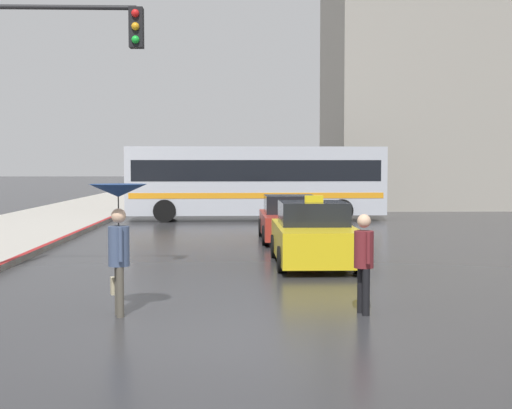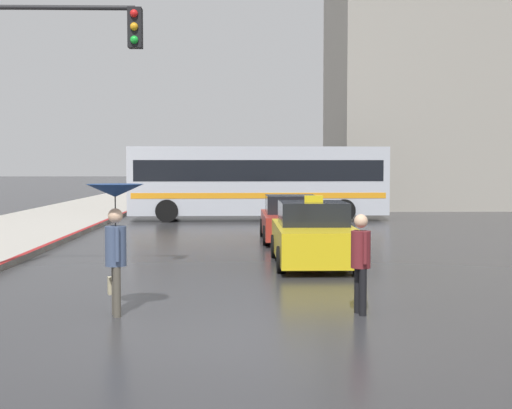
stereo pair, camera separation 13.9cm
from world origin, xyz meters
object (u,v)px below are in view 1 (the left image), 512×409
at_px(sedan_red, 290,220).
at_px(city_bus, 255,179).
at_px(taxi, 313,236).
at_px(traffic_light, 30,81).
at_px(pedestrian_with_umbrella, 118,217).
at_px(pedestrian_man, 364,256).

xyz_separation_m(sedan_red, city_bus, (-0.82, 8.69, 1.12)).
bearing_deg(taxi, traffic_light, 22.30).
xyz_separation_m(taxi, pedestrian_with_umbrella, (-3.76, -5.80, 0.89)).
bearing_deg(pedestrian_with_umbrella, sedan_red, -33.73).
relative_size(pedestrian_with_umbrella, pedestrian_man, 1.30).
distance_m(pedestrian_with_umbrella, traffic_light, 4.75).
height_order(pedestrian_with_umbrella, traffic_light, traffic_light).
relative_size(city_bus, pedestrian_with_umbrella, 5.34).
height_order(taxi, pedestrian_with_umbrella, pedestrian_with_umbrella).
height_order(city_bus, pedestrian_with_umbrella, city_bus).
height_order(pedestrian_man, traffic_light, traffic_light).
bearing_deg(taxi, sedan_red, -88.80).
xyz_separation_m(sedan_red, pedestrian_with_umbrella, (-3.64, -11.34, 0.93)).
xyz_separation_m(sedan_red, pedestrian_man, (0.26, -11.33, 0.29)).
xyz_separation_m(city_bus, pedestrian_with_umbrella, (-2.82, -20.03, -0.19)).
xyz_separation_m(taxi, traffic_light, (-6.04, -2.48, 3.39)).
bearing_deg(city_bus, pedestrian_with_umbrella, 170.82).
distance_m(sedan_red, pedestrian_with_umbrella, 11.95).
bearing_deg(city_bus, pedestrian_man, -178.07).
xyz_separation_m(pedestrian_with_umbrella, pedestrian_man, (3.90, 0.01, -0.64)).
xyz_separation_m(city_bus, pedestrian_man, (1.09, -20.02, -0.83)).
bearing_deg(pedestrian_man, taxi, 169.98).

